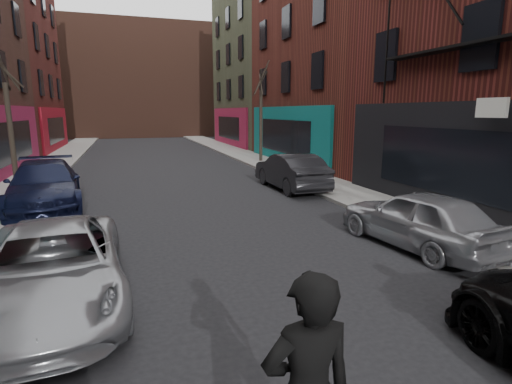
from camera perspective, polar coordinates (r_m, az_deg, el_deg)
sidewalk_left at (r=30.48m, az=-26.14°, el=4.36°), size 2.50×84.00×0.13m
sidewalk_right at (r=31.26m, az=-2.77°, el=5.66°), size 2.50×84.00×0.13m
buildings_right at (r=22.73m, az=27.54°, el=22.40°), size 12.00×56.00×16.00m
building_far at (r=56.17m, az=-16.56°, el=14.86°), size 40.00×10.00×14.00m
tree_left_far at (r=18.51m, az=-31.94°, el=10.28°), size 2.00×2.00×6.50m
tree_right_far at (r=25.34m, az=0.70°, el=12.18°), size 2.00×2.00×6.80m
parked_left_far at (r=7.52m, az=-27.04°, el=-9.59°), size 2.58×4.99×1.34m
parked_left_end at (r=15.12m, az=-27.96°, el=0.87°), size 2.83×5.63×1.57m
parked_right_far at (r=10.26m, az=22.26°, el=-3.54°), size 2.20×4.34×1.42m
parked_right_end at (r=16.77m, az=4.96°, el=2.99°), size 1.71×4.61×1.51m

